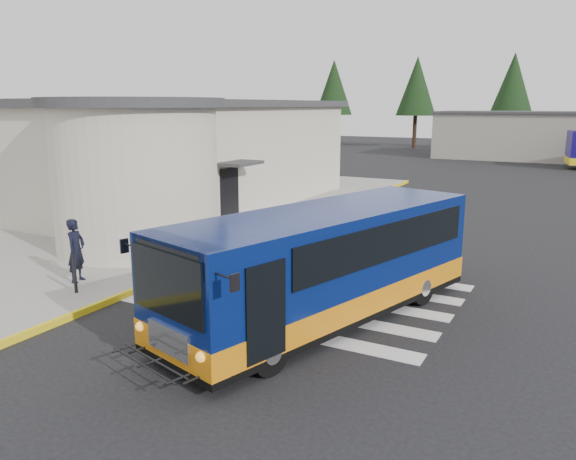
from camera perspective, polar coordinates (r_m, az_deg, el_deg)
The scene contains 9 objects.
ground at distance 15.10m, azimuth 3.87°, elevation -5.70°, with size 140.00×140.00×0.00m, color black.
sidewalk at distance 23.14m, azimuth -12.48°, elevation 0.67°, with size 10.00×34.00×0.15m, color gray.
curb_strip at distance 20.30m, azimuth -1.82°, elevation -0.67°, with size 0.12×34.00×0.16m, color yellow.
station_building at distance 26.16m, azimuth -11.65°, elevation 7.58°, with size 12.70×18.70×4.80m.
crosswalk at distance 14.62m, azimuth 0.76°, elevation -6.26°, with size 8.00×5.35×0.01m.
transit_bus at distance 12.45m, azimuth 3.75°, elevation -3.91°, with size 4.91×9.14×2.51m.
pedestrian_a at distance 15.76m, azimuth -20.73°, elevation -1.96°, with size 0.62×0.40×1.69m, color black.
pedestrian_b at distance 16.88m, azimuth -13.37°, elevation -0.76°, with size 0.76×0.59×1.56m, color black.
bollard at distance 14.91m, azimuth -20.84°, elevation -4.17°, with size 0.08×0.08×0.98m, color black.
Camera 1 is at (5.92, -13.06, 4.72)m, focal length 35.00 mm.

